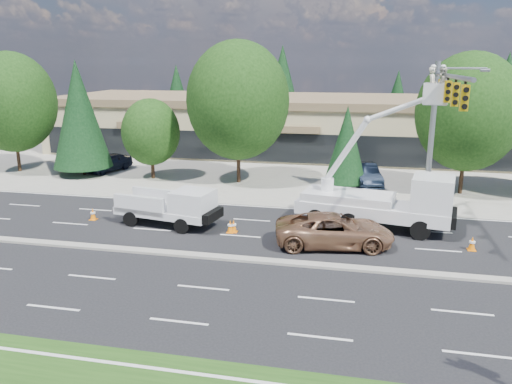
% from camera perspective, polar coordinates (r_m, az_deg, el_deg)
% --- Properties ---
extents(ground, '(140.00, 140.00, 0.00)m').
position_cam_1_polar(ground, '(23.67, -3.67, -7.61)').
color(ground, black).
rests_on(ground, ground).
extents(concrete_apron, '(140.00, 22.00, 0.01)m').
position_cam_1_polar(concrete_apron, '(42.46, 3.58, 2.48)').
color(concrete_apron, gray).
rests_on(concrete_apron, ground).
extents(road_median, '(120.00, 0.55, 0.12)m').
position_cam_1_polar(road_median, '(23.65, -3.67, -7.47)').
color(road_median, gray).
rests_on(road_median, ground).
extents(strip_mall, '(50.40, 15.40, 5.50)m').
position_cam_1_polar(strip_mall, '(51.76, 5.28, 7.83)').
color(strip_mall, tan).
rests_on(strip_mall, ground).
extents(tree_front_a, '(7.08, 7.08, 9.82)m').
position_cam_1_polar(tree_front_a, '(45.77, -26.15, 9.19)').
color(tree_front_a, '#332114').
rests_on(tree_front_a, ground).
extents(tree_front_b, '(4.64, 4.64, 9.14)m').
position_cam_1_polar(tree_front_b, '(42.44, -19.54, 8.37)').
color(tree_front_b, '#332114').
rests_on(tree_front_b, ground).
extents(tree_front_c, '(4.51, 4.51, 6.26)m').
position_cam_1_polar(tree_front_c, '(39.81, -11.93, 6.72)').
color(tree_front_c, '#332114').
rests_on(tree_front_c, ground).
extents(tree_front_d, '(7.61, 7.61, 10.56)m').
position_cam_1_polar(tree_front_d, '(37.28, -2.07, 10.40)').
color(tree_front_d, '#332114').
rests_on(tree_front_d, ground).
extents(tree_front_e, '(3.03, 3.03, 5.97)m').
position_cam_1_polar(tree_front_e, '(36.54, 10.29, 5.38)').
color(tree_front_e, '#332114').
rests_on(tree_front_e, ground).
extents(tree_front_f, '(6.99, 6.99, 9.69)m').
position_cam_1_polar(tree_front_f, '(36.89, 23.12, 8.41)').
color(tree_front_f, '#332114').
rests_on(tree_front_f, ground).
extents(tree_back_a, '(4.36, 4.36, 8.60)m').
position_cam_1_polar(tree_back_a, '(67.62, -9.01, 10.83)').
color(tree_back_a, '#332114').
rests_on(tree_back_a, ground).
extents(tree_back_b, '(5.56, 5.56, 10.96)m').
position_cam_1_polar(tree_back_b, '(63.93, 3.02, 11.92)').
color(tree_back_b, '#332114').
rests_on(tree_back_b, ground).
extents(tree_back_c, '(4.06, 4.06, 8.00)m').
position_cam_1_polar(tree_back_c, '(63.37, 15.80, 9.92)').
color(tree_back_c, '#332114').
rests_on(tree_back_c, ground).
extents(tree_back_d, '(5.12, 5.12, 10.08)m').
position_cam_1_polar(tree_back_d, '(65.16, 26.60, 10.05)').
color(tree_back_d, '#332114').
rests_on(tree_back_d, ground).
extents(signal_mast, '(2.76, 10.16, 9.00)m').
position_cam_1_polar(signal_mast, '(28.55, 20.22, 7.94)').
color(signal_mast, gray).
rests_on(signal_mast, ground).
extents(utility_pickup, '(5.90, 3.03, 2.16)m').
position_cam_1_polar(utility_pickup, '(28.34, -9.59, -2.09)').
color(utility_pickup, white).
rests_on(utility_pickup, ground).
extents(bucket_truck, '(8.64, 3.90, 8.83)m').
position_cam_1_polar(bucket_truck, '(28.07, 14.92, -0.36)').
color(bucket_truck, white).
rests_on(bucket_truck, ground).
extents(traffic_cone_a, '(0.40, 0.40, 0.70)m').
position_cam_1_polar(traffic_cone_a, '(30.64, -18.14, -2.42)').
color(traffic_cone_a, orange).
rests_on(traffic_cone_a, ground).
extents(traffic_cone_b, '(0.40, 0.40, 0.70)m').
position_cam_1_polar(traffic_cone_b, '(27.07, -2.58, -3.91)').
color(traffic_cone_b, orange).
rests_on(traffic_cone_b, ground).
extents(traffic_cone_c, '(0.40, 0.40, 0.70)m').
position_cam_1_polar(traffic_cone_c, '(27.02, -2.95, -3.96)').
color(traffic_cone_c, orange).
rests_on(traffic_cone_c, ground).
extents(traffic_cone_d, '(0.40, 0.40, 0.70)m').
position_cam_1_polar(traffic_cone_d, '(25.95, 12.07, -5.07)').
color(traffic_cone_d, orange).
rests_on(traffic_cone_d, ground).
extents(traffic_cone_e, '(0.40, 0.40, 0.70)m').
position_cam_1_polar(traffic_cone_e, '(26.71, 23.46, -5.43)').
color(traffic_cone_e, orange).
rests_on(traffic_cone_e, ground).
extents(minivan, '(6.23, 3.61, 1.63)m').
position_cam_1_polar(minivan, '(25.25, 8.94, -4.34)').
color(minivan, '#9A6B4A').
rests_on(minivan, ground).
extents(parked_car_west, '(2.99, 4.71, 1.49)m').
position_cam_1_polar(parked_car_west, '(43.75, -16.51, 3.26)').
color(parked_car_west, black).
rests_on(parked_car_west, ground).
extents(parked_car_east, '(2.84, 5.19, 1.62)m').
position_cam_1_polar(parked_car_east, '(38.12, 12.32, 2.00)').
color(parked_car_east, black).
rests_on(parked_car_east, ground).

